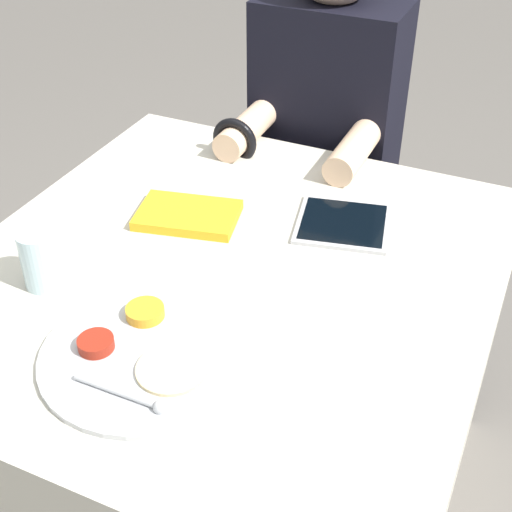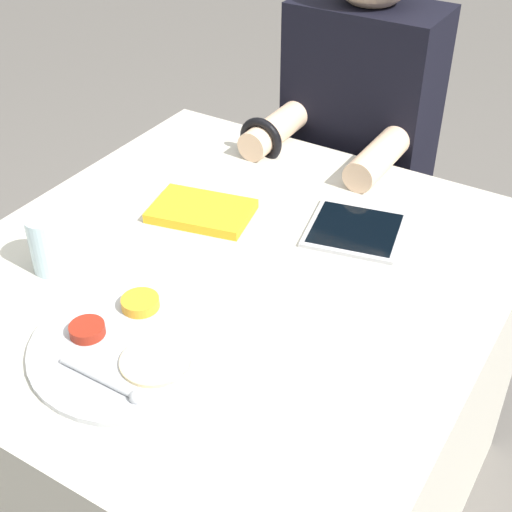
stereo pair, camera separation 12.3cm
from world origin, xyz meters
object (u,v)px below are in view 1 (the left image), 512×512
object	(u,v)px
red_notebook	(188,216)
drinking_glass	(41,259)
person_diner	(323,171)
tablet_device	(343,223)
thali_tray	(144,353)

from	to	relation	value
red_notebook	drinking_glass	size ratio (longest dim) A/B	2.05
person_diner	drinking_glass	xyz separation A→B (m)	(-0.22, -0.83, 0.20)
person_diner	tablet_device	bearing A→B (deg)	-66.00
tablet_device	person_diner	distance (m)	0.50
thali_tray	drinking_glass	world-z (taller)	drinking_glass
red_notebook	tablet_device	xyz separation A→B (m)	(0.29, 0.11, -0.00)
red_notebook	tablet_device	world-z (taller)	red_notebook
thali_tray	drinking_glass	bearing A→B (deg)	161.26
person_diner	drinking_glass	distance (m)	0.89
red_notebook	person_diner	bearing A→B (deg)	80.00
thali_tray	person_diner	distance (m)	0.93
thali_tray	red_notebook	distance (m)	0.40
thali_tray	tablet_device	xyz separation A→B (m)	(0.16, 0.48, -0.00)
thali_tray	drinking_glass	size ratio (longest dim) A/B	3.05
thali_tray	person_diner	bearing A→B (deg)	92.03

